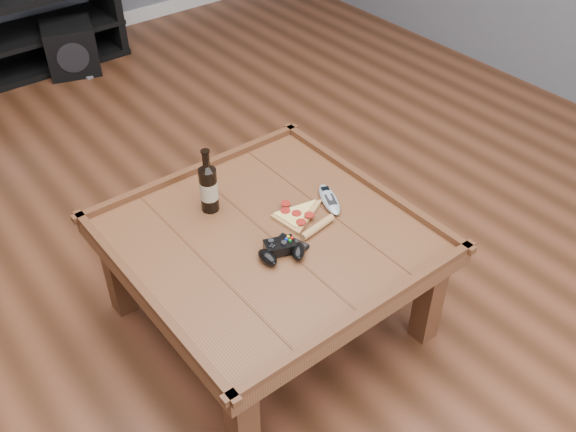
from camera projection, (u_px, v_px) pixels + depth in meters
ground at (270, 320)px, 2.54m from camera, size 6.00×6.00×0.00m
baseboard at (5, 52)px, 4.33m from camera, size 5.00×0.02×0.10m
coffee_table at (269, 247)px, 2.30m from camera, size 1.03×1.03×0.48m
media_console at (9, 36)px, 4.06m from camera, size 1.40×0.45×0.50m
beer_bottle at (208, 186)px, 2.30m from camera, size 0.07×0.07×0.26m
game_controller at (282, 251)px, 2.16m from camera, size 0.17×0.15×0.05m
pizza_slice at (300, 217)px, 2.32m from camera, size 0.20×0.29×0.03m
smartphone at (291, 245)px, 2.20m from camera, size 0.09×0.13×0.02m
remote_control at (329, 199)px, 2.39m from camera, size 0.13×0.20×0.03m
subwoofer at (71, 48)px, 4.13m from camera, size 0.39×0.39×0.31m
game_console at (83, 59)px, 4.13m from camera, size 0.14×0.20×0.23m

